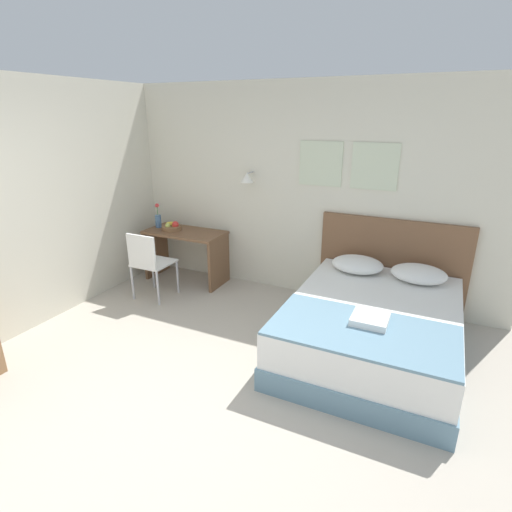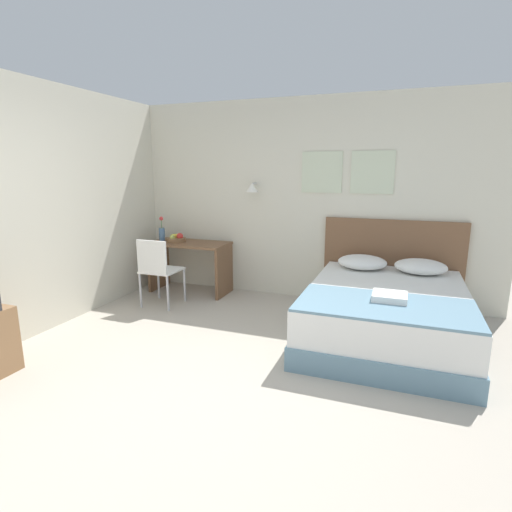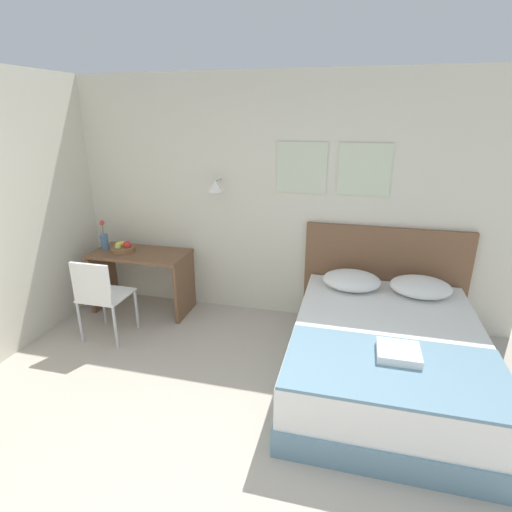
% 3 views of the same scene
% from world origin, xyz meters
% --- Properties ---
extents(ground_plane, '(24.00, 24.00, 0.00)m').
position_xyz_m(ground_plane, '(0.00, 0.00, 0.00)').
color(ground_plane, '#B2A899').
extents(wall_back, '(5.23, 0.31, 2.65)m').
position_xyz_m(wall_back, '(0.01, 2.81, 1.33)').
color(wall_back, beige).
rests_on(wall_back, ground_plane).
extents(bed, '(1.57, 2.07, 0.55)m').
position_xyz_m(bed, '(1.28, 1.69, 0.27)').
color(bed, '#66899E').
rests_on(bed, ground_plane).
extents(headboard, '(1.69, 0.06, 1.13)m').
position_xyz_m(headboard, '(1.28, 2.75, 0.56)').
color(headboard, brown).
rests_on(headboard, ground_plane).
extents(pillow_left, '(0.58, 0.48, 0.17)m').
position_xyz_m(pillow_left, '(0.95, 2.43, 0.63)').
color(pillow_left, white).
rests_on(pillow_left, bed).
extents(pillow_right, '(0.58, 0.48, 0.17)m').
position_xyz_m(pillow_right, '(1.61, 2.43, 0.63)').
color(pillow_right, white).
rests_on(pillow_right, bed).
extents(throw_blanket, '(1.52, 0.83, 0.02)m').
position_xyz_m(throw_blanket, '(1.28, 1.09, 0.56)').
color(throw_blanket, '#66899E').
rests_on(throw_blanket, bed).
extents(folded_towel_near_foot, '(0.30, 0.28, 0.06)m').
position_xyz_m(folded_towel_near_foot, '(1.31, 1.23, 0.60)').
color(folded_towel_near_foot, white).
rests_on(folded_towel_near_foot, throw_blanket).
extents(desk, '(1.11, 0.55, 0.72)m').
position_xyz_m(desk, '(-1.44, 2.45, 0.50)').
color(desk, brown).
rests_on(desk, ground_plane).
extents(desk_chair, '(0.45, 0.45, 0.89)m').
position_xyz_m(desk_chair, '(-1.50, 1.73, 0.53)').
color(desk_chair, white).
rests_on(desk_chair, ground_plane).
extents(fruit_bowl, '(0.28, 0.28, 0.13)m').
position_xyz_m(fruit_bowl, '(-1.64, 2.44, 0.77)').
color(fruit_bowl, brown).
rests_on(fruit_bowl, desk).
extents(flower_vase, '(0.09, 0.09, 0.35)m').
position_xyz_m(flower_vase, '(-1.90, 2.46, 0.84)').
color(flower_vase, '#4C7099').
rests_on(flower_vase, desk).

